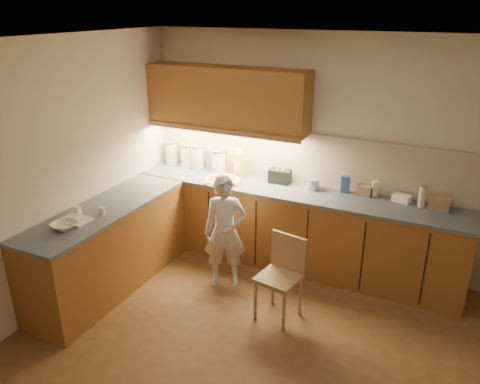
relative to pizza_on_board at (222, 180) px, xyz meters
The scene contains 24 objects.
room 2.12m from the pizza_on_board, 52.31° to the right, with size 4.54×4.50×2.62m.
l_counter 0.65m from the pizza_on_board, 48.06° to the right, with size 3.77×2.62×0.92m.
backsplash 0.97m from the pizza_on_board, 25.94° to the left, with size 3.75×0.02×0.58m, color #B9A68F.
upper_cabinets 0.94m from the pizza_on_board, 103.10° to the left, with size 1.95×0.36×0.73m.
pizza_on_board is the anchor object (origin of this frame).
child 0.77m from the pizza_on_board, 59.62° to the right, with size 0.45×0.30×1.24m, color silver.
wooden_chair 1.47m from the pizza_on_board, 37.79° to the right, with size 0.43×0.43×0.83m.
mixing_bowl 1.87m from the pizza_on_board, 113.13° to the right, with size 0.23×0.23×0.06m, color silver.
canister_a 0.94m from the pizza_on_board, 161.93° to the left, with size 0.15×0.15×0.31m.
canister_b 0.71m from the pizza_on_board, 155.80° to the left, with size 0.17×0.17×0.30m.
canister_c 0.57m from the pizza_on_board, 151.19° to the left, with size 0.16×0.16×0.31m.
canister_d 0.37m from the pizza_on_board, 124.06° to the left, with size 0.17×0.17×0.28m.
oil_jug 0.31m from the pizza_on_board, 70.49° to the left, with size 0.13×0.10×0.34m.
toaster 0.68m from the pizza_on_board, 23.17° to the left, with size 0.26×0.16×0.16m.
steel_pot 1.05m from the pizza_on_board, 13.07° to the left, with size 0.16×0.16×0.12m.
blue_box 1.41m from the pizza_on_board, 12.40° to the left, with size 0.09×0.07×0.19m, color #324D96.
card_box_a 1.61m from the pizza_on_board, 11.00° to the left, with size 0.15×0.11×0.11m, color tan.
white_bottle 1.72m from the pizza_on_board, 11.14° to the left, with size 0.06×0.06×0.17m, color white.
flat_pack 2.00m from the pizza_on_board, ahead, with size 0.18×0.13×0.07m, color white.
tall_jar 2.19m from the pizza_on_board, ahead, with size 0.07×0.07×0.23m.
card_box_b 2.36m from the pizza_on_board, ahead, with size 0.19×0.15×0.15m, color tan.
dough_cloth 1.73m from the pizza_on_board, 116.04° to the right, with size 0.27×0.22×0.02m, color silver.
spice_jar_a 1.65m from the pizza_on_board, 121.38° to the right, with size 0.06×0.06×0.08m, color white.
spice_jar_b 1.47m from the pizza_on_board, 115.51° to the right, with size 0.06×0.06×0.08m, color silver.
Camera 1 is at (1.20, -2.93, 2.84)m, focal length 35.00 mm.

